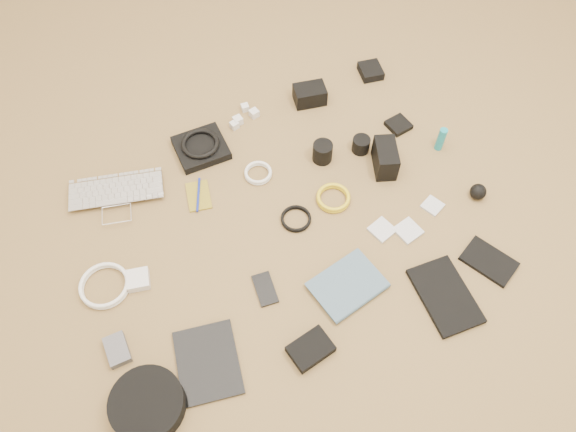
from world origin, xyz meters
name	(u,v)px	position (x,y,z in m)	size (l,w,h in m)	color
laptop	(117,202)	(-0.44, 0.33, 0.01)	(0.32, 0.22, 0.03)	silver
headphone_pouch	(201,148)	(-0.10, 0.42, 0.02)	(0.18, 0.17, 0.03)	black
headphones	(200,144)	(-0.10, 0.42, 0.04)	(0.14, 0.14, 0.02)	black
charger_a	(238,120)	(0.07, 0.48, 0.01)	(0.03, 0.03, 0.03)	silver
charger_b	(254,113)	(0.14, 0.48, 0.01)	(0.03, 0.03, 0.03)	silver
charger_c	(245,108)	(0.13, 0.53, 0.01)	(0.03, 0.03, 0.03)	silver
charger_d	(234,125)	(0.05, 0.47, 0.01)	(0.03, 0.03, 0.03)	silver
dslr_camera	(310,95)	(0.37, 0.46, 0.03)	(0.12, 0.08, 0.07)	black
lens_pouch	(371,71)	(0.66, 0.48, 0.02)	(0.08, 0.10, 0.03)	black
notebook_olive	(199,196)	(-0.18, 0.23, 0.00)	(0.08, 0.12, 0.01)	olive
pen_blue	(198,195)	(-0.18, 0.23, 0.01)	(0.01, 0.01, 0.14)	#1424A2
cable_white_a	(258,174)	(0.04, 0.22, 0.01)	(0.10, 0.10, 0.01)	white
lens_a	(323,152)	(0.28, 0.19, 0.04)	(0.07, 0.07, 0.08)	black
lens_b	(361,145)	(0.42, 0.16, 0.03)	(0.06, 0.06, 0.06)	black
card_reader	(398,125)	(0.61, 0.19, 0.01)	(0.08, 0.08, 0.02)	black
power_brick	(138,280)	(-0.47, 0.01, 0.01)	(0.07, 0.07, 0.03)	silver
cable_white_b	(105,286)	(-0.57, 0.04, 0.01)	(0.16, 0.16, 0.01)	white
cable_black	(296,219)	(0.07, 0.00, 0.00)	(0.10, 0.10, 0.01)	black
cable_yellow	(333,199)	(0.23, 0.01, 0.01)	(0.12, 0.12, 0.01)	yellow
flash	(385,158)	(0.46, 0.06, 0.05)	(0.07, 0.13, 0.10)	black
lens_cleaner	(441,139)	(0.68, 0.04, 0.05)	(0.03, 0.03, 0.10)	teal
battery_charger	(117,350)	(-0.60, -0.18, 0.01)	(0.06, 0.09, 0.03)	#525256
tablet	(208,362)	(-0.38, -0.33, 0.01)	(0.18, 0.23, 0.01)	black
phone	(265,289)	(-0.13, -0.19, 0.00)	(0.06, 0.11, 0.01)	black
filter_case_left	(382,230)	(0.31, -0.17, 0.01)	(0.07, 0.07, 0.01)	silver
filter_case_mid	(408,231)	(0.39, -0.21, 0.01)	(0.08, 0.08, 0.01)	silver
filter_case_right	(433,206)	(0.52, -0.16, 0.00)	(0.06, 0.06, 0.01)	silver
air_blower	(478,192)	(0.68, -0.20, 0.03)	(0.06, 0.06, 0.06)	black
headphone_case	(147,404)	(-0.57, -0.37, 0.03)	(0.21, 0.21, 0.06)	black
drive_case	(311,349)	(-0.09, -0.43, 0.02)	(0.12, 0.09, 0.03)	black
paperback	(364,305)	(0.12, -0.38, 0.01)	(0.16, 0.22, 0.02)	#456074
notebook_black_a	(445,296)	(0.36, -0.46, 0.01)	(0.15, 0.24, 0.02)	black
notebook_black_b	(489,261)	(0.56, -0.42, 0.01)	(0.11, 0.16, 0.01)	black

